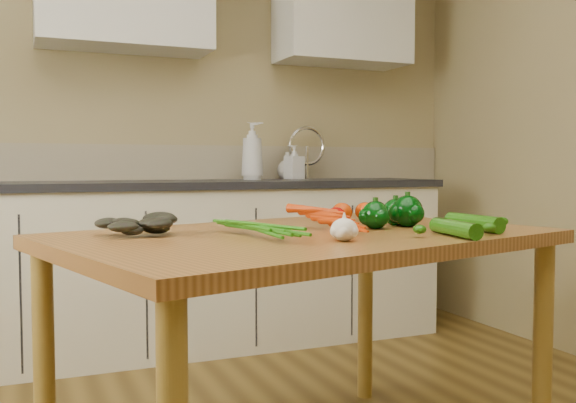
% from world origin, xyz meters
% --- Properties ---
extents(room, '(4.04, 5.04, 2.64)m').
position_xyz_m(room, '(0.00, 0.17, 1.25)').
color(room, brown).
rests_on(room, ground).
extents(counter_run, '(2.84, 0.64, 1.14)m').
position_xyz_m(counter_run, '(0.21, 2.19, 0.46)').
color(counter_run, beige).
rests_on(counter_run, ground).
extents(table, '(1.65, 1.28, 0.78)m').
position_xyz_m(table, '(0.17, 0.59, 0.69)').
color(table, '#955E2B').
rests_on(table, ground).
extents(soap_bottle_a, '(0.17, 0.17, 0.33)m').
position_xyz_m(soap_bottle_a, '(0.60, 2.27, 1.06)').
color(soap_bottle_a, silver).
rests_on(soap_bottle_a, counter_run).
extents(soap_bottle_b, '(0.11, 0.11, 0.20)m').
position_xyz_m(soap_bottle_b, '(0.86, 2.29, 1.00)').
color(soap_bottle_b, silver).
rests_on(soap_bottle_b, counter_run).
extents(soap_bottle_c, '(0.13, 0.13, 0.16)m').
position_xyz_m(soap_bottle_c, '(0.85, 2.36, 0.98)').
color(soap_bottle_c, silver).
rests_on(soap_bottle_c, counter_run).
extents(carrot_bunch, '(0.31, 0.27, 0.07)m').
position_xyz_m(carrot_bunch, '(0.17, 0.58, 0.82)').
color(carrot_bunch, '#C83504').
rests_on(carrot_bunch, table).
extents(leafy_greens, '(0.21, 0.19, 0.10)m').
position_xyz_m(leafy_greens, '(-0.32, 0.69, 0.83)').
color(leafy_greens, black).
rests_on(leafy_greens, table).
extents(garlic_bulb, '(0.07, 0.07, 0.06)m').
position_xyz_m(garlic_bulb, '(0.17, 0.34, 0.81)').
color(garlic_bulb, white).
rests_on(garlic_bulb, table).
extents(pepper_a, '(0.09, 0.09, 0.09)m').
position_xyz_m(pepper_a, '(0.42, 0.60, 0.82)').
color(pepper_a, '#023107').
rests_on(pepper_a, table).
extents(pepper_b, '(0.09, 0.09, 0.09)m').
position_xyz_m(pepper_b, '(0.55, 0.68, 0.82)').
color(pepper_b, '#023107').
rests_on(pepper_b, table).
extents(pepper_c, '(0.10, 0.10, 0.10)m').
position_xyz_m(pepper_c, '(0.56, 0.62, 0.83)').
color(pepper_c, '#023107').
rests_on(pepper_c, table).
extents(tomato_a, '(0.07, 0.07, 0.06)m').
position_xyz_m(tomato_a, '(0.37, 0.77, 0.81)').
color(tomato_a, '#9A0502').
rests_on(tomato_a, table).
extents(tomato_b, '(0.08, 0.08, 0.07)m').
position_xyz_m(tomato_b, '(0.44, 0.87, 0.81)').
color(tomato_b, '#C63504').
rests_on(tomato_b, table).
extents(tomato_c, '(0.07, 0.07, 0.07)m').
position_xyz_m(tomato_c, '(0.54, 0.88, 0.81)').
color(tomato_c, '#C63504').
rests_on(tomato_c, table).
extents(zucchini_a, '(0.06, 0.23, 0.05)m').
position_xyz_m(zucchini_a, '(0.67, 0.43, 0.80)').
color(zucchini_a, '#164A07').
rests_on(zucchini_a, table).
extents(zucchini_b, '(0.08, 0.23, 0.05)m').
position_xyz_m(zucchini_b, '(0.52, 0.32, 0.80)').
color(zucchini_b, '#164A07').
rests_on(zucchini_b, table).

